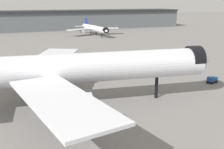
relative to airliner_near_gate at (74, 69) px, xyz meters
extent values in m
plane|color=slate|center=(-0.04, -3.70, -8.36)|extent=(900.00, 900.00, 0.00)
cylinder|color=silver|center=(0.41, -0.03, 0.15)|extent=(59.88, 11.41, 6.54)
cone|color=silver|center=(30.08, -2.48, 0.15)|extent=(7.70, 6.98, 6.41)
cylinder|color=black|center=(28.78, -2.37, 0.64)|extent=(3.48, 6.82, 6.61)
cube|color=silver|center=(-2.81, 16.96, -0.67)|extent=(19.13, 28.40, 0.52)
cylinder|color=#B7BAC1|center=(-1.65, 13.63, -2.83)|extent=(8.60, 4.27, 3.60)
cube|color=silver|center=(-5.55, -16.27, -0.67)|extent=(15.43, 28.27, 0.52)
cylinder|color=#B7BAC1|center=(-3.86, -13.18, -2.83)|extent=(8.60, 4.27, 3.60)
cylinder|color=black|center=(19.40, -1.60, -5.74)|extent=(0.78, 0.78, 5.23)
cylinder|color=black|center=(-2.28, 3.63, -5.74)|extent=(0.78, 0.78, 5.23)
cylinder|color=black|center=(-2.84, -3.21, -5.74)|extent=(0.78, 0.78, 5.23)
cylinder|color=white|center=(37.59, 121.21, -3.48)|extent=(8.65, 37.27, 3.75)
cone|color=white|center=(40.05, 102.82, -3.48)|extent=(4.19, 4.58, 3.68)
cone|color=white|center=(35.12, 139.59, -3.48)|extent=(4.18, 5.31, 3.57)
cylinder|color=black|center=(39.95, 103.56, -3.20)|extent=(3.98, 2.18, 3.79)
cube|color=white|center=(47.34, 125.39, -3.95)|extent=(17.49, 8.85, 0.30)
cylinder|color=#B7BAC1|center=(45.47, 124.24, -5.18)|extent=(2.74, 5.42, 2.06)
cube|color=white|center=(27.07, 122.68, -3.95)|extent=(17.62, 12.57, 0.30)
cylinder|color=#B7BAC1|center=(29.18, 122.06, -5.18)|extent=(2.74, 5.42, 2.06)
cube|color=navy|center=(35.52, 136.65, -0.47)|extent=(0.96, 4.46, 6.00)
cube|color=white|center=(39.66, 137.96, -3.10)|extent=(7.06, 4.20, 0.23)
cube|color=white|center=(31.18, 136.82, -3.10)|extent=(7.06, 4.20, 0.23)
cylinder|color=black|center=(39.16, 109.44, -6.85)|extent=(0.45, 0.45, 3.00)
cylinder|color=black|center=(39.29, 123.31, -6.85)|extent=(0.45, 0.45, 3.00)
cylinder|color=black|center=(35.39, 122.78, -6.85)|extent=(0.45, 0.45, 3.00)
cube|color=slate|center=(1.58, 171.51, -1.28)|extent=(252.19, 41.09, 14.14)
cube|color=#232628|center=(1.58, 171.51, 6.39)|extent=(252.34, 43.88, 1.20)
cube|color=black|center=(7.97, 39.78, -7.73)|extent=(2.55, 5.60, 0.35)
cube|color=#194799|center=(8.05, 41.43, -6.76)|extent=(2.40, 2.30, 1.60)
cube|color=#1E2D38|center=(8.09, 42.42, -6.44)|extent=(1.93, 0.17, 0.80)
cube|color=#194799|center=(7.93, 38.79, -6.46)|extent=(2.45, 3.40, 2.20)
cylinder|color=black|center=(6.91, 41.76, -7.91)|extent=(0.32, 0.91, 0.90)
cylinder|color=black|center=(9.21, 41.65, -7.91)|extent=(0.32, 0.91, 0.90)
cylinder|color=black|center=(6.74, 37.91, -7.91)|extent=(0.32, 0.91, 0.90)
cylinder|color=black|center=(9.03, 37.81, -7.91)|extent=(0.32, 0.91, 0.90)
cube|color=black|center=(40.36, 4.17, -7.86)|extent=(3.56, 2.61, 0.30)
cube|color=#194799|center=(39.46, 3.83, -7.11)|extent=(1.76, 1.95, 1.20)
cube|color=#1E2D38|center=(38.92, 3.63, -6.87)|extent=(0.54, 1.29, 0.60)
cube|color=#194799|center=(40.90, 4.37, -7.26)|extent=(2.36, 2.17, 0.90)
cylinder|color=black|center=(39.58, 3.03, -8.01)|extent=(0.75, 0.51, 0.70)
cylinder|color=black|center=(39.03, 4.52, -8.01)|extent=(0.75, 0.51, 0.70)
cylinder|color=black|center=(41.68, 3.81, -8.01)|extent=(0.75, 0.51, 0.70)
cylinder|color=black|center=(41.13, 5.31, -8.01)|extent=(0.75, 0.51, 0.70)
camera|label=1|loc=(-10.74, -56.79, 14.29)|focal=43.43mm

